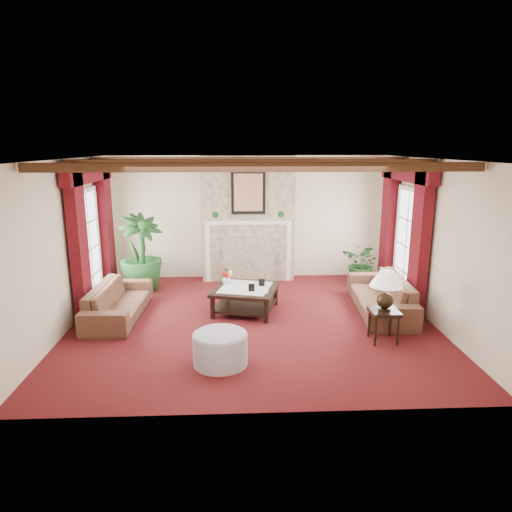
{
  "coord_description": "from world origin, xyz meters",
  "views": [
    {
      "loc": [
        -0.28,
        -7.28,
        2.91
      ],
      "look_at": [
        0.07,
        0.4,
        1.04
      ],
      "focal_mm": 32.0,
      "sensor_mm": 36.0,
      "label": 1
    }
  ],
  "objects_px": {
    "coffee_table": "(245,299)",
    "ottoman": "(220,349)",
    "sofa_left": "(118,296)",
    "potted_palm": "(142,269)",
    "sofa_right": "(381,289)",
    "side_table": "(383,325)"
  },
  "relations": [
    {
      "from": "coffee_table",
      "to": "side_table",
      "type": "distance_m",
      "value": 2.48
    },
    {
      "from": "side_table",
      "to": "potted_palm",
      "type": "bearing_deg",
      "value": 146.8
    },
    {
      "from": "side_table",
      "to": "ottoman",
      "type": "bearing_deg",
      "value": -165.32
    },
    {
      "from": "sofa_left",
      "to": "potted_palm",
      "type": "bearing_deg",
      "value": -2.51
    },
    {
      "from": "side_table",
      "to": "ottoman",
      "type": "distance_m",
      "value": 2.54
    },
    {
      "from": "sofa_left",
      "to": "side_table",
      "type": "xyz_separation_m",
      "value": [
        4.27,
        -1.2,
        -0.14
      ]
    },
    {
      "from": "side_table",
      "to": "sofa_left",
      "type": "bearing_deg",
      "value": 164.28
    },
    {
      "from": "potted_palm",
      "to": "coffee_table",
      "type": "height_order",
      "value": "potted_palm"
    },
    {
      "from": "sofa_right",
      "to": "potted_palm",
      "type": "xyz_separation_m",
      "value": [
        -4.51,
        1.44,
        0.02
      ]
    },
    {
      "from": "sofa_left",
      "to": "ottoman",
      "type": "xyz_separation_m",
      "value": [
        1.81,
        -1.84,
        -0.17
      ]
    },
    {
      "from": "sofa_left",
      "to": "coffee_table",
      "type": "height_order",
      "value": "sofa_left"
    },
    {
      "from": "coffee_table",
      "to": "side_table",
      "type": "height_order",
      "value": "side_table"
    },
    {
      "from": "sofa_right",
      "to": "ottoman",
      "type": "bearing_deg",
      "value": -51.41
    },
    {
      "from": "sofa_right",
      "to": "coffee_table",
      "type": "bearing_deg",
      "value": -88.24
    },
    {
      "from": "potted_palm",
      "to": "ottoman",
      "type": "xyz_separation_m",
      "value": [
        1.7,
        -3.36,
        -0.22
      ]
    },
    {
      "from": "side_table",
      "to": "ottoman",
      "type": "height_order",
      "value": "side_table"
    },
    {
      "from": "ottoman",
      "to": "side_table",
      "type": "bearing_deg",
      "value": 14.68
    },
    {
      "from": "potted_palm",
      "to": "ottoman",
      "type": "bearing_deg",
      "value": -63.15
    },
    {
      "from": "potted_palm",
      "to": "coffee_table",
      "type": "relative_size",
      "value": 1.65
    },
    {
      "from": "coffee_table",
      "to": "ottoman",
      "type": "bearing_deg",
      "value": -85.97
    },
    {
      "from": "sofa_left",
      "to": "coffee_table",
      "type": "relative_size",
      "value": 1.86
    },
    {
      "from": "side_table",
      "to": "ottoman",
      "type": "relative_size",
      "value": 0.67
    }
  ]
}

